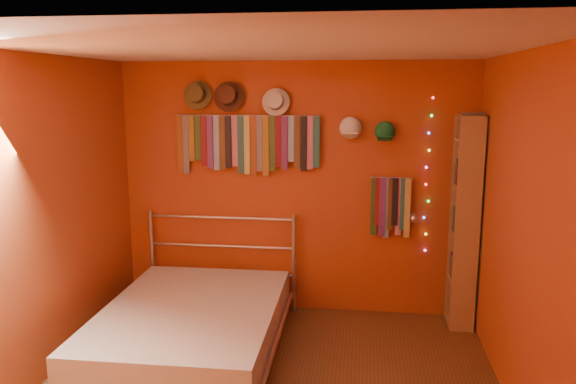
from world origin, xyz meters
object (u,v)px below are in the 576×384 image
at_px(tie_rack, 247,142).
at_px(reading_lamp, 413,218).
at_px(bookshelf, 469,222).
at_px(bed, 192,328).

relative_size(tie_rack, reading_lamp, 4.73).
relative_size(tie_rack, bookshelf, 0.72).
xyz_separation_m(tie_rack, bookshelf, (2.13, -0.15, -0.70)).
distance_m(tie_rack, bookshelf, 2.25).
bearing_deg(bookshelf, reading_lamp, -178.14).
xyz_separation_m(reading_lamp, bookshelf, (0.51, 0.02, -0.03)).
xyz_separation_m(tie_rack, reading_lamp, (1.62, -0.17, -0.68)).
relative_size(reading_lamp, bookshelf, 0.15).
bearing_deg(tie_rack, reading_lamp, -6.05).
bearing_deg(bed, bookshelf, 20.47).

